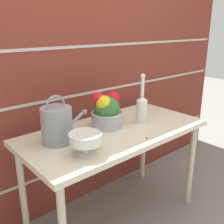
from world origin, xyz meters
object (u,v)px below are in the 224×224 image
object	(u,v)px
watering_can	(57,124)
flower_planter	(107,111)
glass_decanter	(142,107)
crystal_pedestal_bowl	(85,140)

from	to	relation	value
watering_can	flower_planter	distance (m)	0.39
glass_decanter	flower_planter	bearing A→B (deg)	158.34
watering_can	crystal_pedestal_bowl	size ratio (longest dim) A/B	1.77
watering_can	glass_decanter	bearing A→B (deg)	-8.83
crystal_pedestal_bowl	glass_decanter	distance (m)	0.62
crystal_pedestal_bowl	flower_planter	xyz separation A→B (m)	(0.36, 0.24, 0.03)
flower_planter	glass_decanter	xyz separation A→B (m)	(0.25, -0.10, 0.00)
crystal_pedestal_bowl	flower_planter	world-z (taller)	flower_planter
crystal_pedestal_bowl	glass_decanter	bearing A→B (deg)	13.16
watering_can	glass_decanter	xyz separation A→B (m)	(0.64, -0.10, 0.00)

